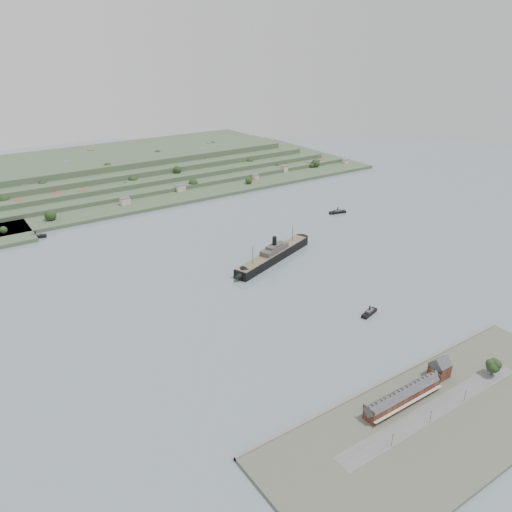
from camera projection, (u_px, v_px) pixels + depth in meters
ground at (253, 287)px, 415.92m from camera, size 1400.00×1400.00×0.00m
near_shore at (441, 416)px, 274.29m from camera, size 220.00×80.00×2.60m
terrace_row at (403, 396)px, 280.96m from camera, size 55.60×9.80×11.07m
gabled_building at (440, 368)px, 302.63m from camera, size 10.40×10.18×14.09m
far_peninsula at (118, 171)px, 722.60m from camera, size 760.00×309.00×30.00m
steamship at (271, 256)px, 461.28m from camera, size 110.53×50.01×27.56m
tugboat at (369, 313)px, 374.92m from camera, size 17.07×8.52×7.42m
ferry_west at (36, 236)px, 516.11m from camera, size 21.18×12.22×7.67m
ferry_east at (338, 212)px, 586.63m from camera, size 20.94×10.57×7.57m
fig_tree at (494, 366)px, 303.14m from camera, size 10.28×8.90×11.47m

